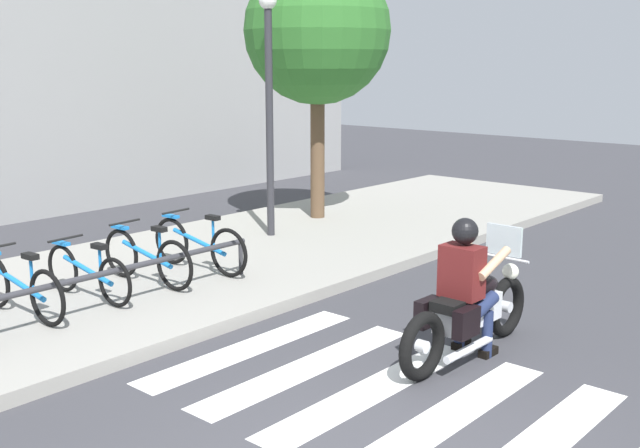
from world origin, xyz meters
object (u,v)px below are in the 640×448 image
object	(u,v)px
motorcycle	(469,312)
bicycle_3	(19,287)
bike_rack	(45,290)
bicycle_5	(147,257)
rider	(466,278)
tree_near_rack	(317,32)
street_lamp	(269,93)
bicycle_6	(199,245)
bicycle_4	(88,273)

from	to	relation	value
motorcycle	bicycle_3	size ratio (longest dim) A/B	1.34
bike_rack	bicycle_5	bearing A→B (deg)	18.02
bicycle_3	rider	bearing A→B (deg)	-58.56
bicycle_5	bike_rack	xyz separation A→B (m)	(-1.70, -0.55, 0.07)
motorcycle	tree_near_rack	xyz separation A→B (m)	(3.74, 5.34, 2.98)
bike_rack	bicycle_3	bearing A→B (deg)	90.03
bicycle_3	tree_near_rack	xyz separation A→B (m)	(6.34, 1.20, 2.94)
rider	street_lamp	distance (m)	5.64
motorcycle	bicycle_6	xyz separation A→B (m)	(-0.05, 4.13, 0.04)
motorcycle	bicycle_4	size ratio (longest dim) A/B	1.41
tree_near_rack	bicycle_6	bearing A→B (deg)	-162.34
bicycle_5	bicycle_6	xyz separation A→B (m)	(0.85, 0.00, 0.01)
motorcycle	bicycle_3	bearing A→B (deg)	122.18
tree_near_rack	bicycle_4	bearing A→B (deg)	-167.63
bicycle_6	tree_near_rack	distance (m)	4.94
bicycle_3	bicycle_5	xyz separation A→B (m)	(1.70, -0.00, 0.01)
bicycle_4	bicycle_5	world-z (taller)	bicycle_5
motorcycle	street_lamp	distance (m)	5.73
bike_rack	bicycle_6	bearing A→B (deg)	12.23
bicycle_5	rider	bearing A→B (deg)	-78.75
motorcycle	rider	size ratio (longest dim) A/B	1.55
street_lamp	tree_near_rack	distance (m)	1.93
bicycle_4	bicycle_6	bearing A→B (deg)	-0.04
bicycle_6	bike_rack	size ratio (longest dim) A/B	0.31
motorcycle	bike_rack	xyz separation A→B (m)	(-2.60, 3.58, 0.11)
motorcycle	rider	bearing A→B (deg)	176.45
bicycle_4	street_lamp	distance (m)	4.42
motorcycle	bicycle_5	distance (m)	4.23
motorcycle	bicycle_5	size ratio (longest dim) A/B	1.35
bike_rack	street_lamp	bearing A→B (deg)	16.01
motorcycle	bicycle_6	bearing A→B (deg)	90.63
street_lamp	bicycle_3	bearing A→B (deg)	-170.36
bicycle_6	street_lamp	size ratio (longest dim) A/B	0.44
bicycle_6	street_lamp	xyz separation A→B (m)	(2.18, 0.80, 1.93)
bicycle_6	bike_rack	xyz separation A→B (m)	(-2.55, -0.55, 0.07)
tree_near_rack	motorcycle	bearing A→B (deg)	-125.00
rider	bike_rack	world-z (taller)	rider
bicycle_3	bicycle_5	distance (m)	1.70
bicycle_3	bicycle_5	size ratio (longest dim) A/B	1.01
bicycle_3	bicycle_5	bearing A→B (deg)	-0.01
motorcycle	rider	world-z (taller)	rider
bicycle_4	bicycle_6	world-z (taller)	bicycle_6
bicycle_5	tree_near_rack	xyz separation A→B (m)	(4.63, 1.20, 2.94)
street_lamp	bicycle_5	bearing A→B (deg)	-165.13
bicycle_4	bicycle_5	size ratio (longest dim) A/B	0.96
rider	bike_rack	distance (m)	4.38
bicycle_3	tree_near_rack	size ratio (longest dim) A/B	0.35
rider	bicycle_5	xyz separation A→B (m)	(-0.82, 4.13, -0.33)
bicycle_3	street_lamp	size ratio (longest dim) A/B	0.42
bicycle_5	bike_rack	size ratio (longest dim) A/B	0.29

